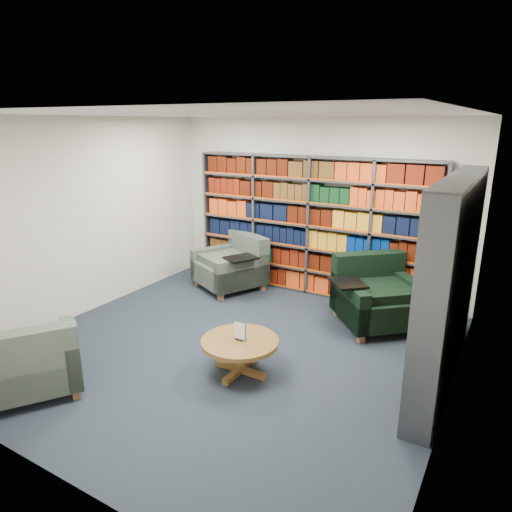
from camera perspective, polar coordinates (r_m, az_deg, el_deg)
The scene contains 7 objects.
room_shell at distance 5.31m, azimuth -3.27°, elevation 2.04°, with size 5.02×5.02×2.82m.
bookshelf_back at distance 7.39m, azimuth 6.84°, elevation 3.66°, with size 4.00×0.28×2.20m.
bookshelf_right at distance 5.17m, azimuth 23.06°, elevation -3.20°, with size 0.28×2.50×2.20m.
chair_teal_left at distance 7.74m, azimuth -2.74°, elevation -1.32°, with size 1.33×1.31×0.89m.
chair_green_right at distance 6.56m, azimuth 14.70°, elevation -5.01°, with size 1.45×1.45×0.94m.
chair_teal_front at distance 5.32m, azimuth -26.24°, elevation -12.08°, with size 1.25×1.25×0.82m.
coffee_table at distance 5.16m, azimuth -2.02°, elevation -11.25°, with size 0.86×0.86×0.61m.
Camera 1 is at (2.85, -4.28, 2.72)m, focal length 32.00 mm.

